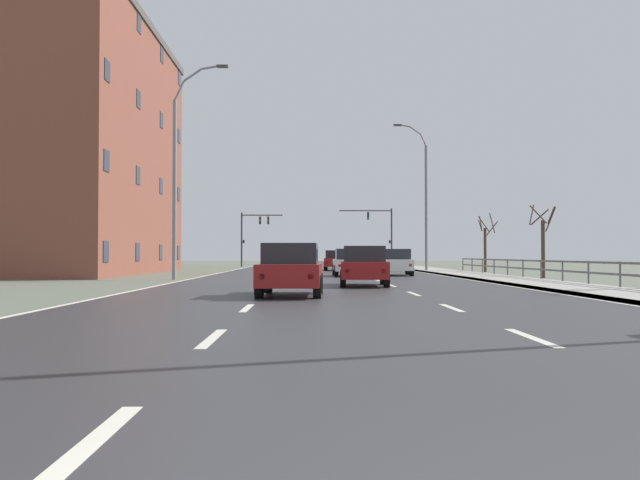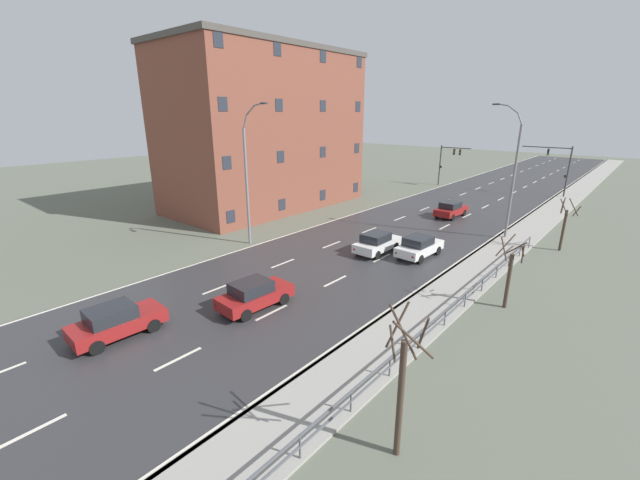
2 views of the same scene
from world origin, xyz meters
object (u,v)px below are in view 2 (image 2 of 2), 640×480
(car_mid_centre, at_px, (419,246))
(brick_building, at_px, (265,130))
(traffic_signal_right, at_px, (560,163))
(street_lamp_left_bank, at_px, (248,179))
(traffic_signal_left, at_px, (448,158))
(car_far_right, at_px, (254,294))
(car_near_left, at_px, (116,321))
(car_near_right, at_px, (451,209))
(car_far_left, at_px, (377,243))
(street_lamp_midground, at_px, (512,175))

(car_mid_centre, bearing_deg, brick_building, 171.09)
(traffic_signal_right, distance_m, brick_building, 35.90)
(street_lamp_left_bank, height_order, traffic_signal_left, street_lamp_left_bank)
(traffic_signal_left, bearing_deg, brick_building, -111.47)
(car_far_right, bearing_deg, car_near_left, -110.59)
(traffic_signal_left, height_order, car_near_left, traffic_signal_left)
(street_lamp_left_bank, xyz_separation_m, car_near_right, (8.62, 18.60, -4.43))
(street_lamp_left_bank, bearing_deg, car_far_left, 28.00)
(car_far_right, distance_m, car_near_right, 25.64)
(car_near_left, bearing_deg, car_far_right, 68.34)
(traffic_signal_left, xyz_separation_m, car_near_right, (8.04, -17.05, -3.03))
(street_lamp_left_bank, bearing_deg, traffic_signal_right, 68.94)
(brick_building, bearing_deg, car_far_right, -44.01)
(traffic_signal_right, bearing_deg, brick_building, -131.50)
(brick_building, bearing_deg, car_mid_centre, -11.86)
(car_near_left, bearing_deg, brick_building, 125.36)
(traffic_signal_right, xyz_separation_m, car_near_left, (-8.31, -50.17, -3.30))
(car_far_right, xyz_separation_m, brick_building, (-18.01, 17.40, 7.42))
(street_lamp_midground, xyz_separation_m, traffic_signal_left, (-14.29, 20.87, -1.44))
(traffic_signal_left, distance_m, car_near_right, 19.09)
(street_lamp_midground, relative_size, street_lamp_left_bank, 1.00)
(street_lamp_midground, height_order, car_far_right, street_lamp_midground)
(street_lamp_left_bank, xyz_separation_m, car_mid_centre, (11.61, 5.94, -4.43))
(brick_building, bearing_deg, car_near_left, -56.84)
(car_far_right, relative_size, car_mid_centre, 1.00)
(car_far_right, height_order, brick_building, brick_building)
(street_lamp_midground, distance_m, traffic_signal_right, 22.32)
(car_far_left, bearing_deg, street_lamp_midground, 58.87)
(street_lamp_midground, relative_size, traffic_signal_left, 1.92)
(traffic_signal_right, xyz_separation_m, traffic_signal_left, (-13.69, -1.41, -0.27))
(car_near_right, xyz_separation_m, car_near_left, (-2.66, -31.71, 0.00))
(car_mid_centre, bearing_deg, street_lamp_left_bank, -149.95)
(traffic_signal_right, bearing_deg, street_lamp_left_bank, -111.06)
(car_near_right, bearing_deg, car_far_left, -85.98)
(traffic_signal_right, distance_m, car_mid_centre, 31.40)
(traffic_signal_right, xyz_separation_m, brick_building, (-23.63, -26.71, 4.12))
(car_far_left, bearing_deg, brick_building, 162.52)
(traffic_signal_right, relative_size, brick_building, 0.29)
(car_near_left, bearing_deg, traffic_signal_right, 82.81)
(street_lamp_left_bank, height_order, car_near_left, street_lamp_left_bank)
(car_near_right, relative_size, car_near_left, 1.01)
(traffic_signal_left, bearing_deg, car_far_right, -79.31)
(car_mid_centre, distance_m, car_near_left, 19.88)
(car_far_left, relative_size, car_near_right, 0.98)
(street_lamp_midground, bearing_deg, street_lamp_left_bank, -135.17)
(car_far_left, height_order, car_near_right, same)
(traffic_signal_left, distance_m, car_mid_centre, 31.83)
(traffic_signal_right, distance_m, car_far_right, 44.59)
(street_lamp_midground, xyz_separation_m, car_mid_centre, (-3.25, -8.83, -4.47))
(traffic_signal_left, bearing_deg, traffic_signal_right, 5.89)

